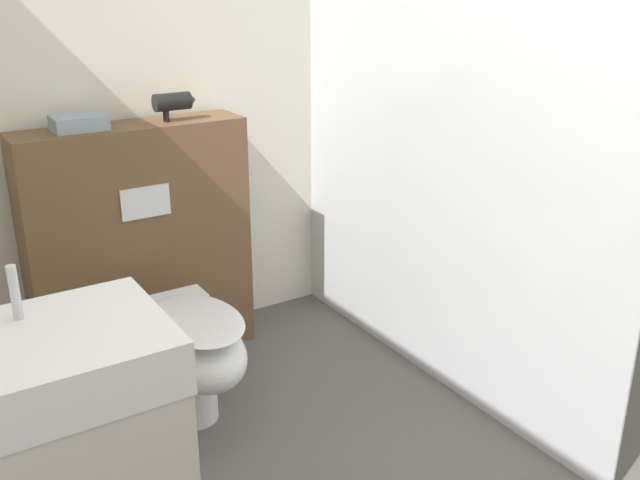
# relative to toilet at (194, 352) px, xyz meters

# --- Properties ---
(wall_back) EXTENTS (8.00, 0.06, 2.50)m
(wall_back) POSITION_rel_toilet_xyz_m (0.37, 0.85, 0.92)
(wall_back) COLOR silver
(wall_back) RESTS_ON ground_plane
(partition_panel) EXTENTS (1.02, 0.27, 1.14)m
(partition_panel) POSITION_rel_toilet_xyz_m (0.03, 0.66, 0.24)
(partition_panel) COLOR brown
(partition_panel) RESTS_ON ground_plane
(shower_glass) EXTENTS (0.04, 2.03, 2.17)m
(shower_glass) POSITION_rel_toilet_xyz_m (1.07, -0.19, 0.75)
(shower_glass) COLOR silver
(shower_glass) RESTS_ON ground_plane
(toilet) EXTENTS (0.35, 0.64, 0.51)m
(toilet) POSITION_rel_toilet_xyz_m (0.00, 0.00, 0.00)
(toilet) COLOR white
(toilet) RESTS_ON ground_plane
(hair_drier) EXTENTS (0.19, 0.08, 0.13)m
(hair_drier) POSITION_rel_toilet_xyz_m (0.23, 0.63, 0.89)
(hair_drier) COLOR black
(hair_drier) RESTS_ON partition_panel
(folded_towel) EXTENTS (0.22, 0.16, 0.06)m
(folded_towel) POSITION_rel_toilet_xyz_m (-0.18, 0.66, 0.84)
(folded_towel) COLOR #8C9EAD
(folded_towel) RESTS_ON partition_panel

